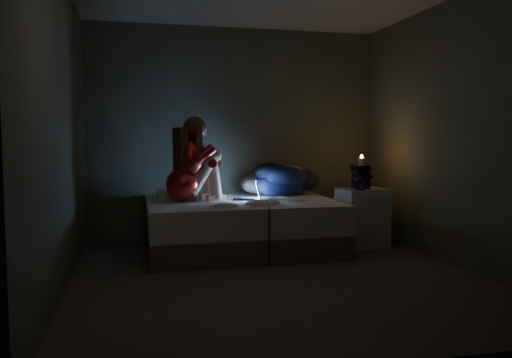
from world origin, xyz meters
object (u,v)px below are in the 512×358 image
object	(u,v)px
laptop	(246,190)
woman	(183,159)
bed	(241,225)
candle	(362,163)
phone	(358,189)
nightstand	(362,217)

from	to	relation	value
laptop	woman	bearing A→B (deg)	-165.31
bed	candle	bearing A→B (deg)	-1.78
bed	candle	distance (m)	1.56
bed	phone	world-z (taller)	phone
bed	woman	xyz separation A→B (m)	(-0.64, -0.00, 0.74)
nightstand	candle	world-z (taller)	candle
bed	laptop	size ratio (longest dim) A/B	6.69
bed	laptop	xyz separation A→B (m)	(0.06, 0.03, 0.39)
nightstand	phone	world-z (taller)	phone
bed	nightstand	world-z (taller)	nightstand
laptop	candle	size ratio (longest dim) A/B	3.81
laptop	bed	bearing A→B (deg)	-139.93
bed	phone	size ratio (longest dim) A/B	14.56
candle	phone	distance (m)	0.35
bed	phone	distance (m)	1.37
nightstand	phone	size ratio (longest dim) A/B	4.75
woman	phone	xyz separation A→B (m)	(1.94, -0.20, -0.35)
candle	nightstand	bearing A→B (deg)	-93.90
candle	bed	bearing A→B (deg)	178.22
woman	candle	distance (m)	2.05
nightstand	candle	distance (m)	0.63
woman	phone	world-z (taller)	woman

